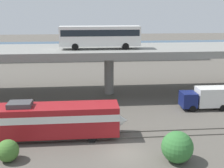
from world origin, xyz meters
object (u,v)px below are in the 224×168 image
object	(u,v)px
train_locomotive	(54,119)
parked_car_3	(136,49)
parked_car_0	(45,50)
parked_car_4	(63,50)
parked_car_5	(18,52)
parked_car_1	(177,51)
transit_bus_on_overpass	(100,35)
parked_car_6	(150,51)
service_truck_west	(207,97)
parked_car_2	(85,49)

from	to	relation	value
train_locomotive	parked_car_3	size ratio (longest dim) A/B	3.48
parked_car_0	parked_car_3	xyz separation A→B (m)	(25.99, 0.89, 0.00)
parked_car_3	parked_car_4	bearing A→B (deg)	2.41
train_locomotive	parked_car_5	world-z (taller)	train_locomotive
parked_car_1	parked_car_3	distance (m)	11.37
parked_car_5	parked_car_1	bearing A→B (deg)	-2.35
parked_car_3	parked_car_4	size ratio (longest dim) A/B	1.03
parked_car_5	transit_bus_on_overpass	bearing A→B (deg)	-60.02
parked_car_0	parked_car_1	bearing A→B (deg)	174.74
transit_bus_on_overpass	parked_car_3	size ratio (longest dim) A/B	2.57
parked_car_5	parked_car_6	bearing A→B (deg)	-3.99
parked_car_3	parked_car_5	xyz separation A→B (m)	(-32.76, -2.47, -0.00)
transit_bus_on_overpass	parked_car_0	xyz separation A→B (m)	(-13.73, 37.12, -7.50)
transit_bus_on_overpass	parked_car_1	bearing A→B (deg)	55.95
service_truck_west	parked_car_1	world-z (taller)	service_truck_west
train_locomotive	parked_car_5	distance (m)	52.19
parked_car_1	parked_car_3	xyz separation A→B (m)	(-10.55, 4.25, 0.00)
service_truck_west	parked_car_5	world-z (taller)	service_truck_west
parked_car_0	parked_car_5	size ratio (longest dim) A/B	1.10
transit_bus_on_overpass	service_truck_west	bearing A→B (deg)	-26.31
parked_car_0	parked_car_2	bearing A→B (deg)	-169.42
train_locomotive	parked_car_0	size ratio (longest dim) A/B	3.51
parked_car_1	parked_car_4	distance (m)	31.62
parked_car_1	service_truck_west	bearing A→B (deg)	78.14
parked_car_3	parked_car_6	bearing A→B (deg)	119.83
parked_car_4	parked_car_0	bearing A→B (deg)	0.10
service_truck_west	parked_car_5	distance (m)	54.95
parked_car_0	parked_car_2	world-z (taller)	same
transit_bus_on_overpass	parked_car_1	xyz separation A→B (m)	(22.81, 33.75, -7.50)
parked_car_5	parked_car_6	distance (m)	35.69
parked_car_2	parked_car_3	size ratio (longest dim) A/B	0.94
train_locomotive	transit_bus_on_overpass	bearing A→B (deg)	68.53
parked_car_6	parked_car_5	bearing A→B (deg)	-3.99
service_truck_west	parked_car_2	distance (m)	49.20
parked_car_1	parked_car_6	size ratio (longest dim) A/B	1.01
transit_bus_on_overpass	parked_car_5	world-z (taller)	transit_bus_on_overpass
parked_car_1	parked_car_5	distance (m)	43.34
train_locomotive	transit_bus_on_overpass	xyz separation A→B (m)	(5.71, 14.52, 7.40)
train_locomotive	transit_bus_on_overpass	world-z (taller)	transit_bus_on_overpass
parked_car_4	service_truck_west	bearing A→B (deg)	117.38
parked_car_1	parked_car_5	bearing A→B (deg)	-2.35
parked_car_3	parked_car_4	xyz separation A→B (m)	(-20.90, -0.88, -0.00)
parked_car_4	parked_car_6	size ratio (longest dim) A/B	1.12
train_locomotive	parked_car_2	bearing A→B (deg)	86.66
parked_car_4	train_locomotive	bearing A→B (deg)	93.24
parked_car_2	parked_car_6	distance (m)	18.73
transit_bus_on_overpass	parked_car_0	size ratio (longest dim) A/B	2.59
parked_car_2	parked_car_4	world-z (taller)	same
parked_car_4	parked_car_3	bearing A→B (deg)	-177.59
train_locomotive	parked_car_1	bearing A→B (deg)	59.43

